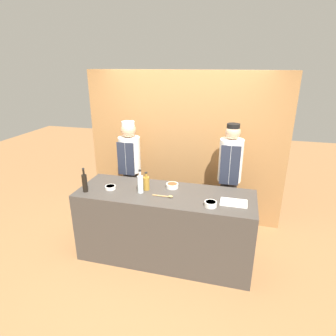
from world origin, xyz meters
name	(u,v)px	position (x,y,z in m)	size (l,w,h in m)	color
ground_plane	(165,255)	(0.00, 0.00, 0.00)	(14.00, 14.00, 0.00)	olive
cabinet_wall	(184,148)	(0.00, 1.20, 1.20)	(3.15, 0.18, 2.40)	olive
counter	(165,225)	(0.00, 0.00, 0.48)	(2.25, 0.77, 0.95)	#3D3833
sauce_bowl_brown	(172,185)	(0.05, 0.18, 0.98)	(0.16, 0.16, 0.06)	silver
sauce_bowl_red	(110,187)	(-0.72, -0.06, 0.98)	(0.14, 0.14, 0.04)	silver
sauce_bowl_green	(211,204)	(0.60, -0.21, 0.98)	(0.14, 0.14, 0.06)	silver
cutting_board	(234,203)	(0.85, -0.07, 0.96)	(0.31, 0.19, 0.02)	white
bottle_clear	(140,184)	(-0.30, -0.06, 1.07)	(0.07, 0.07, 0.31)	silver
bottle_soy	(85,183)	(-0.99, -0.22, 1.08)	(0.06, 0.06, 0.32)	black
bottle_vinegar	(146,183)	(-0.26, 0.03, 1.05)	(0.08, 0.08, 0.24)	olive
wooden_spoon	(166,196)	(0.04, -0.11, 0.96)	(0.26, 0.04, 0.03)	#B2844C
chef_left	(130,169)	(-0.76, 0.72, 0.93)	(0.33, 0.33, 1.69)	#28282D
chef_right	(229,178)	(0.76, 0.72, 0.95)	(0.33, 0.33, 1.73)	#28282D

